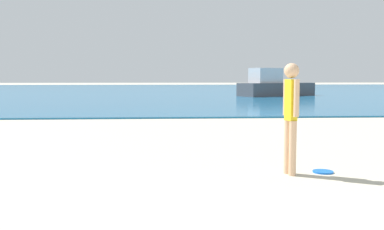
# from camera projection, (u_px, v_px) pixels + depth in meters

# --- Properties ---
(water) EXTENTS (160.00, 60.00, 0.06)m
(water) POSITION_uv_depth(u_px,v_px,m) (163.00, 90.00, 44.21)
(water) COLOR #1E6B9E
(water) RESTS_ON ground
(person_standing) EXTENTS (0.21, 0.36, 1.58)m
(person_standing) POSITION_uv_depth(u_px,v_px,m) (291.00, 112.00, 6.13)
(person_standing) COLOR #DDAD84
(person_standing) RESTS_ON ground
(frisbee) EXTENTS (0.30, 0.30, 0.03)m
(frisbee) POSITION_uv_depth(u_px,v_px,m) (323.00, 172.00, 6.33)
(frisbee) COLOR blue
(frisbee) RESTS_ON ground
(boat_near) EXTENTS (5.88, 4.23, 1.93)m
(boat_near) POSITION_uv_depth(u_px,v_px,m) (274.00, 86.00, 30.34)
(boat_near) COLOR #4C4C51
(boat_near) RESTS_ON water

